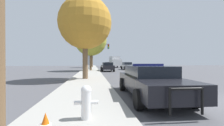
% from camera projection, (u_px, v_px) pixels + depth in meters
% --- Properties ---
extents(ground_plane, '(110.00, 110.00, 0.00)m').
position_uv_depth(ground_plane, '(214.00, 102.00, 5.85)').
color(ground_plane, '#4F4F54').
extents(sidewalk_left, '(3.00, 110.00, 0.13)m').
position_uv_depth(sidewalk_left, '(81.00, 105.00, 5.19)').
color(sidewalk_left, '#A3A099').
rests_on(sidewalk_left, ground_plane).
extents(police_car, '(2.29, 5.41, 1.47)m').
position_uv_depth(police_car, '(149.00, 80.00, 6.60)').
color(police_car, black).
rests_on(police_car, ground_plane).
extents(fire_hydrant, '(0.60, 0.26, 0.84)m').
position_uv_depth(fire_hydrant, '(86.00, 101.00, 3.74)').
color(fire_hydrant, white).
rests_on(fire_hydrant, sidewalk_left).
extents(traffic_light, '(3.95, 0.35, 5.01)m').
position_uv_depth(traffic_light, '(97.00, 51.00, 28.64)').
color(traffic_light, '#424247').
rests_on(traffic_light, sidewalk_left).
extents(car_background_midblock, '(2.07, 4.21, 1.46)m').
position_uv_depth(car_background_midblock, '(107.00, 67.00, 24.45)').
color(car_background_midblock, black).
rests_on(car_background_midblock, ground_plane).
extents(car_background_distant, '(2.24, 4.57, 1.46)m').
position_uv_depth(car_background_distant, '(108.00, 64.00, 48.25)').
color(car_background_distant, '#474C51').
rests_on(car_background_distant, ground_plane).
extents(car_background_oncoming, '(1.94, 4.23, 1.48)m').
position_uv_depth(car_background_oncoming, '(127.00, 66.00, 29.86)').
color(car_background_oncoming, '#B7B7BC').
rests_on(car_background_oncoming, ground_plane).
extents(box_truck, '(2.71, 7.83, 3.08)m').
position_uv_depth(box_truck, '(115.00, 61.00, 42.27)').
color(box_truck, silver).
rests_on(box_truck, ground_plane).
extents(tree_sidewalk_mid, '(5.36, 5.36, 7.79)m').
position_uv_depth(tree_sidewalk_mid, '(91.00, 40.00, 25.06)').
color(tree_sidewalk_mid, brown).
rests_on(tree_sidewalk_mid, sidewalk_left).
extents(tree_sidewalk_near, '(4.47, 4.47, 6.97)m').
position_uv_depth(tree_sidewalk_near, '(85.00, 23.00, 12.62)').
color(tree_sidewalk_near, brown).
rests_on(tree_sidewalk_near, sidewalk_left).
extents(tree_sidewalk_far, '(3.85, 3.85, 7.08)m').
position_uv_depth(tree_sidewalk_far, '(92.00, 48.00, 40.55)').
color(tree_sidewalk_far, brown).
rests_on(tree_sidewalk_far, sidewalk_left).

